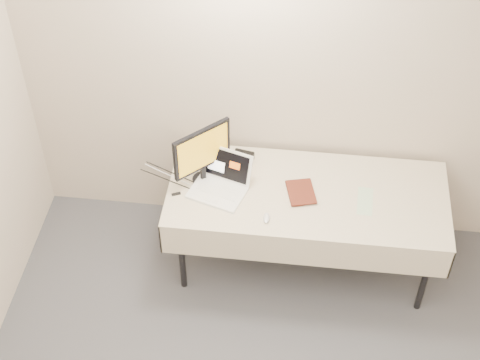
# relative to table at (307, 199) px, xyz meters

# --- Properties ---
(back_wall) EXTENTS (4.00, 0.10, 2.70)m
(back_wall) POSITION_rel_table_xyz_m (0.00, 0.45, 0.67)
(back_wall) COLOR beige
(back_wall) RESTS_ON ground
(table) EXTENTS (1.86, 0.81, 0.74)m
(table) POSITION_rel_table_xyz_m (0.00, 0.00, 0.00)
(table) COLOR black
(table) RESTS_ON ground
(laptop) EXTENTS (0.43, 0.41, 0.24)m
(laptop) POSITION_rel_table_xyz_m (-0.58, -0.01, 0.12)
(laptop) COLOR white
(laptop) RESTS_ON table
(monitor) EXTENTS (0.33, 0.31, 0.44)m
(monitor) POSITION_rel_table_xyz_m (-0.71, 0.04, 0.32)
(monitor) COLOR black
(monitor) RESTS_ON table
(book) EXTENTS (0.17, 0.06, 0.23)m
(book) POSITION_rel_table_xyz_m (-0.13, -0.03, 0.18)
(book) COLOR maroon
(book) RESTS_ON table
(alarm_clock) EXTENTS (0.15, 0.08, 0.06)m
(alarm_clock) POSITION_rel_table_xyz_m (-0.46, 0.28, 0.09)
(alarm_clock) COLOR black
(alarm_clock) RESTS_ON table
(clicker) EXTENTS (0.05, 0.09, 0.02)m
(clicker) POSITION_rel_table_xyz_m (-0.25, -0.26, 0.07)
(clicker) COLOR silver
(clicker) RESTS_ON table
(paper_form) EXTENTS (0.11, 0.26, 0.00)m
(paper_form) POSITION_rel_table_xyz_m (0.38, -0.03, 0.06)
(paper_form) COLOR #B4D4A8
(paper_form) RESTS_ON table
(usb_dongle) EXTENTS (0.06, 0.04, 0.01)m
(usb_dongle) POSITION_rel_table_xyz_m (-0.87, -0.11, 0.07)
(usb_dongle) COLOR black
(usb_dongle) RESTS_ON table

